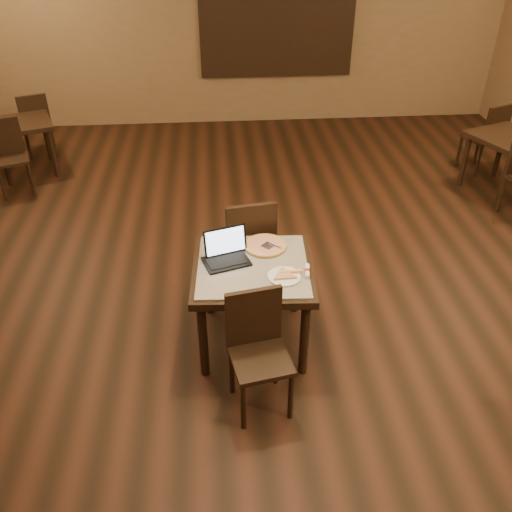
{
  "coord_description": "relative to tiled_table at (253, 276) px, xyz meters",
  "views": [
    {
      "loc": [
        -0.53,
        -3.66,
        3.14
      ],
      "look_at": [
        -0.25,
        -0.28,
        0.85
      ],
      "focal_mm": 38.0,
      "sensor_mm": 36.0,
      "label": 1
    }
  ],
  "objects": [
    {
      "name": "ground",
      "position": [
        0.27,
        0.27,
        -0.66
      ],
      "size": [
        10.0,
        10.0,
        0.0
      ],
      "primitive_type": "plane",
      "color": "black",
      "rests_on": "ground"
    },
    {
      "name": "wall_back",
      "position": [
        0.27,
        5.27,
        0.84
      ],
      "size": [
        8.0,
        0.02,
        3.0
      ],
      "primitive_type": "cube",
      "color": "brown",
      "rests_on": "ground"
    },
    {
      "name": "mural",
      "position": [
        0.77,
        5.23,
        0.89
      ],
      "size": [
        2.34,
        0.05,
        1.64
      ],
      "color": "#254E88",
      "rests_on": "wall_back"
    },
    {
      "name": "tiled_table",
      "position": [
        0.0,
        0.0,
        0.0
      ],
      "size": [
        0.97,
        0.97,
        0.76
      ],
      "rotation": [
        0.0,
        0.0,
        -0.06
      ],
      "color": "black",
      "rests_on": "ground"
    },
    {
      "name": "chair_main_near",
      "position": [
        -0.02,
        -0.62,
        -0.14
      ],
      "size": [
        0.47,
        0.47,
        0.92
      ],
      "rotation": [
        0.0,
        0.0,
        0.19
      ],
      "color": "black",
      "rests_on": "ground"
    },
    {
      "name": "chair_main_far",
      "position": [
        0.01,
        0.61,
        -0.09
      ],
      "size": [
        0.5,
        0.5,
        1.01
      ],
      "rotation": [
        0.0,
        0.0,
        3.29
      ],
      "color": "black",
      "rests_on": "ground"
    },
    {
      "name": "laptop",
      "position": [
        -0.2,
        0.1,
        0.16
      ],
      "size": [
        0.4,
        0.36,
        0.23
      ],
      "rotation": [
        0.0,
        0.0,
        0.3
      ],
      "color": "black",
      "rests_on": "tiled_table"
    },
    {
      "name": "plate",
      "position": [
        0.22,
        -0.18,
        0.11
      ],
      "size": [
        0.25,
        0.25,
        0.01
      ],
      "primitive_type": "cylinder",
      "color": "white",
      "rests_on": "tiled_table"
    },
    {
      "name": "pizza_slice",
      "position": [
        0.22,
        -0.18,
        0.13
      ],
      "size": [
        0.21,
        0.21,
        0.02
      ],
      "primitive_type": null,
      "rotation": [
        0.0,
        0.0,
        0.04
      ],
      "color": "beige",
      "rests_on": "plate"
    },
    {
      "name": "pizza_pan",
      "position": [
        0.12,
        0.24,
        0.11
      ],
      "size": [
        0.34,
        0.34,
        0.01
      ],
      "primitive_type": "cylinder",
      "color": "silver",
      "rests_on": "tiled_table"
    },
    {
      "name": "pizza_whole",
      "position": [
        0.12,
        0.24,
        0.12
      ],
      "size": [
        0.34,
        0.34,
        0.02
      ],
      "color": "beige",
      "rests_on": "pizza_pan"
    },
    {
      "name": "spatula",
      "position": [
        0.14,
        0.22,
        0.13
      ],
      "size": [
        0.21,
        0.21,
        0.01
      ],
      "primitive_type": "cube",
      "rotation": [
        0.0,
        0.0,
        0.79
      ],
      "color": "silver",
      "rests_on": "pizza_whole"
    },
    {
      "name": "napkin_roll",
      "position": [
        0.4,
        -0.14,
        0.12
      ],
      "size": [
        0.06,
        0.16,
        0.04
      ],
      "rotation": [
        0.0,
        0.0,
        -0.16
      ],
      "color": "white",
      "rests_on": "tiled_table"
    },
    {
      "name": "other_table_a",
      "position": [
        3.27,
        2.5,
        -0.06
      ],
      "size": [
        1.01,
        1.01,
        0.72
      ],
      "rotation": [
        0.0,
        0.0,
        0.4
      ],
      "color": "black",
      "rests_on": "ground"
    },
    {
      "name": "other_table_a_chair_far",
      "position": [
        3.31,
        3.05,
        -0.13
      ],
      "size": [
        0.53,
        0.53,
        0.93
      ],
      "rotation": [
        0.0,
        0.0,
        3.54
      ],
      "color": "black",
      "rests_on": "ground"
    },
    {
      "name": "other_table_b",
      "position": [
        -2.73,
        3.55,
        -0.08
      ],
      "size": [
        0.96,
        0.96,
        0.69
      ],
      "rotation": [
        0.0,
        0.0,
        0.37
      ],
      "color": "black",
      "rests_on": "ground"
    },
    {
      "name": "other_table_b_chair_near",
      "position": [
        -2.75,
        3.02,
        -0.15
      ],
      "size": [
        0.5,
        0.5,
        0.9
      ],
      "rotation": [
        0.0,
        0.0,
        0.37
      ],
      "color": "black",
      "rests_on": "ground"
    },
    {
      "name": "other_table_b_chair_far",
      "position": [
        -2.7,
        4.07,
        -0.15
      ],
      "size": [
        0.5,
        0.5,
        0.9
      ],
      "rotation": [
        0.0,
        0.0,
        3.51
      ],
      "color": "black",
      "rests_on": "ground"
    }
  ]
}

